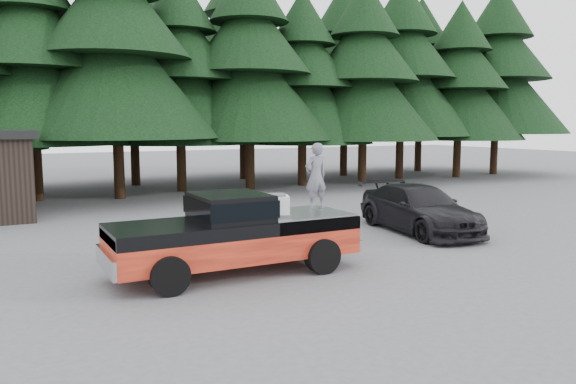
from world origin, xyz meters
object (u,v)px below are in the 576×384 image
man_on_bed (316,176)px  parked_car (419,209)px  pickup_truck (234,246)px  air_compressor (274,206)px

man_on_bed → parked_car: 5.39m
pickup_truck → air_compressor: 1.34m
man_on_bed → parked_car: (4.93, 1.65, -1.43)m
air_compressor → man_on_bed: man_on_bed is taller
man_on_bed → parked_car: bearing=-163.6°
parked_car → man_on_bed: bearing=-154.4°
pickup_truck → man_on_bed: 2.89m
pickup_truck → man_on_bed: bearing=8.0°
pickup_truck → man_on_bed: man_on_bed is taller
pickup_truck → parked_car: bearing=15.2°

